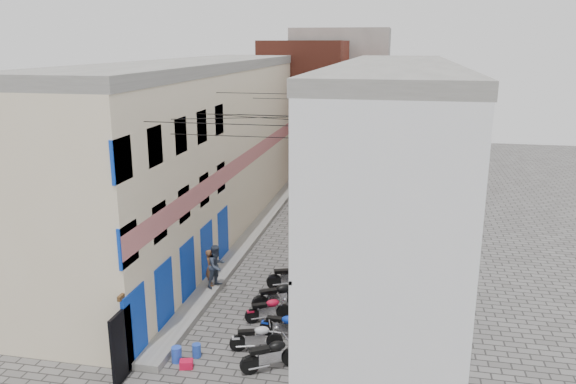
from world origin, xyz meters
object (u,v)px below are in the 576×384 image
Objects in this scene: motorcycle_b at (256,336)px; person_a at (210,268)px; motorcycle_g at (291,275)px; motorcycle_d at (268,308)px; water_jug_far at (197,350)px; water_jug_near at (177,354)px; red_crate at (186,364)px; motorcycle_a at (271,353)px; motorcycle_f at (304,289)px; motorcycle_c at (284,324)px; person_b at (217,266)px; motorcycle_e at (278,294)px.

person_a is at bearing -161.38° from motorcycle_b.
motorcycle_b is 5.00m from motorcycle_g.
motorcycle_d is 3.89× the size of water_jug_far.
red_crate is (0.43, -0.27, -0.13)m from water_jug_near.
motorcycle_f is at bearing 146.04° from motorcycle_a.
motorcycle_c is 0.86× the size of motorcycle_g.
person_a is 5.73m from red_crate.
water_jug_near is at bearing -141.50° from water_jug_far.
person_b is at bearing 94.37° from water_jug_near.
motorcycle_b is (-0.73, 1.03, -0.06)m from motorcycle_a.
motorcycle_b is at bearing -32.00° from motorcycle_c.
water_jug_far is at bearing -127.54° from motorcycle_a.
motorcycle_f is at bearing 14.07° from motorcycle_g.
motorcycle_c is at bearing -12.42° from motorcycle_g.
motorcycle_e is 1.17× the size of motorcycle_f.
motorcycle_c is 4.29× the size of red_crate.
person_a is (-3.90, 0.16, 0.50)m from motorcycle_f.
motorcycle_a reaches higher than motorcycle_b.
motorcycle_c is 1.13× the size of person_a.
motorcycle_a is 4.44× the size of water_jug_far.
motorcycle_g is (-0.73, 1.08, 0.07)m from motorcycle_f.
motorcycle_g reaches higher than motorcycle_a.
motorcycle_b is at bearing 23.86° from water_jug_far.
motorcycle_g is at bearing 153.32° from motorcycle_a.
person_a is 3.44× the size of water_jug_far.
motorcycle_d is at bearing -25.23° from motorcycle_g.
motorcycle_d reaches higher than red_crate.
motorcycle_e is 5.13× the size of red_crate.
motorcycle_c is (-0.02, 2.03, -0.07)m from motorcycle_a.
motorcycle_a is at bearing 4.04° from motorcycle_c.
motorcycle_c is 1.32m from motorcycle_d.
person_a is at bearing -175.95° from motorcycle_a.
person_a is (-3.00, 4.08, 0.50)m from motorcycle_b.
person_a reaches higher than water_jug_near.
motorcycle_c is 4.62m from person_b.
motorcycle_c is 0.97× the size of motorcycle_f.
motorcycle_f is (0.84, 0.89, -0.09)m from motorcycle_e.
motorcycle_b is at bearing -26.02° from motorcycle_d.
motorcycle_g reaches higher than motorcycle_c.
motorcycle_b is 2.42m from red_crate.
person_a is (-3.06, 1.05, 0.41)m from motorcycle_e.
water_jug_far is (0.92, -4.83, -0.91)m from person_b.
motorcycle_g is at bearing 146.18° from motorcycle_d.
motorcycle_a is 6.35m from person_a.
motorcycle_a reaches higher than motorcycle_d.
person_a is 0.87× the size of person_b.
motorcycle_e is 4.26m from water_jug_far.
motorcycle_c is at bearing -12.76° from motorcycle_e.
motorcycle_g is 1.32× the size of person_a.
motorcycle_b reaches higher than motorcycle_d.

